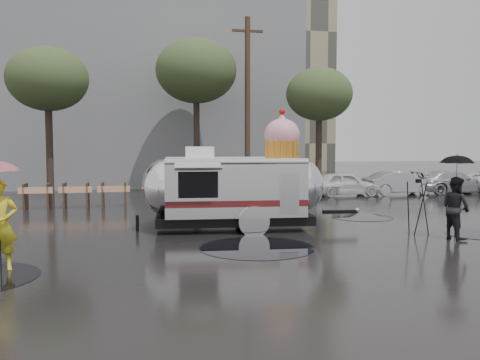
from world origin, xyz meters
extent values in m
plane|color=black|center=(0.00, 0.00, 0.00)|extent=(120.00, 120.00, 0.00)
cylinder|color=black|center=(4.60, 4.96, 0.01)|extent=(2.15, 2.15, 0.01)
cylinder|color=black|center=(6.41, 1.08, 0.01)|extent=(1.92, 1.92, 0.01)
cylinder|color=black|center=(-0.26, 0.54, 0.01)|extent=(2.86, 2.86, 0.01)
cube|color=slate|center=(-4.00, 24.00, 6.50)|extent=(22.00, 12.00, 13.00)
cylinder|color=#473323|center=(2.50, 14.00, 4.50)|extent=(0.28, 0.28, 9.00)
cube|color=#473323|center=(2.50, 14.00, 8.30)|extent=(1.60, 0.12, 0.12)
cylinder|color=#382D26|center=(-7.00, 13.00, 2.93)|extent=(0.32, 0.32, 5.85)
ellipsoid|color=#324425|center=(-7.00, 13.00, 5.52)|extent=(3.64, 3.64, 2.86)
cylinder|color=#382D26|center=(0.00, 15.00, 3.38)|extent=(0.32, 0.32, 6.75)
ellipsoid|color=#324425|center=(0.00, 15.00, 6.38)|extent=(4.20, 4.20, 3.30)
cylinder|color=#382D26|center=(6.00, 13.00, 2.70)|extent=(0.32, 0.32, 5.40)
ellipsoid|color=#324425|center=(6.00, 13.00, 5.10)|extent=(3.36, 3.36, 2.64)
cube|color=#473323|center=(-7.50, 10.00, 0.50)|extent=(0.08, 0.80, 1.00)
cube|color=#473323|center=(-6.60, 10.00, 0.50)|extent=(0.08, 0.80, 1.00)
cube|color=#E5590C|center=(-7.05, 9.62, 0.75)|extent=(1.30, 0.04, 0.25)
cube|color=#473323|center=(-6.00, 10.00, 0.50)|extent=(0.08, 0.80, 1.00)
cube|color=#473323|center=(-5.10, 10.00, 0.50)|extent=(0.08, 0.80, 1.00)
cube|color=#E5590C|center=(-5.55, 9.62, 0.75)|extent=(1.30, 0.04, 0.25)
cube|color=#473323|center=(-4.50, 10.00, 0.50)|extent=(0.08, 0.80, 1.00)
cube|color=#473323|center=(-3.60, 10.00, 0.50)|extent=(0.08, 0.80, 1.00)
cube|color=#E5590C|center=(-4.05, 9.62, 0.75)|extent=(1.30, 0.04, 0.25)
imported|color=silver|center=(7.00, 12.00, 0.70)|extent=(4.00, 1.80, 1.40)
imported|color=#B2B2B7|center=(10.00, 12.00, 0.70)|extent=(4.00, 1.80, 1.40)
imported|color=#B2B2B7|center=(13.00, 12.00, 0.72)|extent=(4.20, 1.80, 1.44)
cube|color=silver|center=(-0.29, 3.46, 1.30)|extent=(4.23, 2.45, 1.67)
ellipsoid|color=silver|center=(1.74, 3.30, 1.30)|extent=(1.55, 2.23, 1.67)
ellipsoid|color=silver|center=(-2.32, 3.62, 1.30)|extent=(1.55, 2.23, 1.67)
cube|color=black|center=(-0.29, 3.46, 0.32)|extent=(4.77, 2.22, 0.28)
cylinder|color=black|center=(0.09, 2.47, 0.32)|extent=(0.66, 0.25, 0.65)
cylinder|color=black|center=(0.25, 4.37, 0.32)|extent=(0.66, 0.25, 0.65)
cylinder|color=silver|center=(0.08, 2.34, 0.37)|extent=(0.89, 0.16, 0.89)
cube|color=black|center=(3.03, 3.19, 0.46)|extent=(1.12, 0.20, 0.11)
sphere|color=silver|center=(3.59, 3.15, 0.51)|extent=(0.16, 0.16, 0.15)
cylinder|color=black|center=(-3.15, 3.69, 0.23)|extent=(0.10, 0.10, 0.46)
cube|color=#581618|center=(-0.38, 2.40, 0.88)|extent=(4.07, 0.35, 0.19)
cube|color=#581618|center=(-0.21, 4.51, 0.88)|extent=(4.07, 0.35, 0.19)
cube|color=black|center=(-1.48, 2.47, 1.44)|extent=(1.11, 0.12, 0.74)
cube|color=beige|center=(-1.50, 2.25, 1.90)|extent=(1.33, 0.56, 0.13)
cube|color=silver|center=(1.10, 2.27, 1.16)|extent=(0.56, 0.07, 1.20)
cube|color=white|center=(-1.31, 3.54, 2.32)|extent=(0.88, 0.67, 0.35)
cylinder|color=orange|center=(1.19, 3.34, 2.41)|extent=(1.04, 1.04, 0.56)
ellipsoid|color=#F2A6AE|center=(1.19, 3.34, 2.85)|extent=(1.16, 1.16, 0.96)
cone|color=#F2A6AE|center=(1.19, 3.34, 3.34)|extent=(0.50, 0.50, 0.37)
sphere|color=red|center=(1.19, 3.34, 3.54)|extent=(0.20, 0.20, 0.19)
imported|color=gold|center=(-5.90, -0.57, 0.93)|extent=(0.75, 0.58, 1.87)
cylinder|color=black|center=(-5.90, -0.57, 0.83)|extent=(0.02, 0.02, 1.65)
imported|color=black|center=(5.26, 0.60, 0.84)|extent=(0.56, 0.86, 1.69)
imported|color=black|center=(5.26, 0.60, 1.93)|extent=(1.10, 1.10, 0.75)
cylinder|color=black|center=(5.26, 0.60, 0.83)|extent=(0.02, 0.02, 1.65)
cylinder|color=black|center=(4.93, 1.55, 0.75)|extent=(0.11, 0.34, 1.52)
cylinder|color=black|center=(4.48, 1.68, 0.75)|extent=(0.26, 0.26, 1.52)
cylinder|color=black|center=(4.60, 1.23, 0.75)|extent=(0.34, 0.11, 1.52)
cube|color=black|center=(4.67, 1.48, 1.52)|extent=(0.15, 0.14, 0.11)
camera|label=1|loc=(-3.22, -11.52, 2.55)|focal=38.00mm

